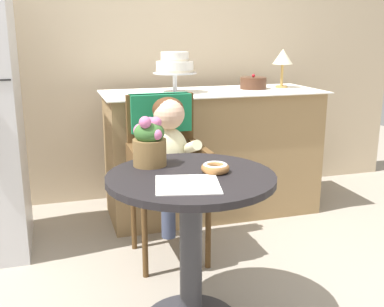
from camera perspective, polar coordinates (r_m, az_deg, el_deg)
The scene contains 11 objects.
back_wall at distance 3.67m, azimuth -8.73°, elevation 15.31°, with size 4.80×0.10×2.70m, color #C1AD8E.
cafe_table at distance 2.02m, azimuth -0.14°, elevation -8.35°, with size 0.72×0.72×0.72m.
wicker_chair at distance 2.69m, azimuth -3.45°, elevation 0.48°, with size 0.42×0.45×0.95m.
seated_child at distance 2.53m, azimuth -2.65°, elevation 0.49°, with size 0.27×0.32×0.73m.
paper_napkin at distance 1.81m, azimuth -0.56°, elevation -3.84°, with size 0.25×0.25×0.00m, color white.
donut_front at distance 1.97m, azimuth 2.93°, elevation -1.77°, with size 0.12×0.12×0.04m.
flower_vase at distance 2.06m, azimuth -5.35°, elevation 1.54°, with size 0.15×0.15×0.23m.
display_counter at distance 3.37m, azimuth 2.52°, elevation 0.16°, with size 1.56×0.62×0.90m.
tiered_cake_stand at distance 3.19m, azimuth -2.14°, elevation 10.78°, with size 0.30×0.30×0.28m.
round_layer_cake at distance 3.45m, azimuth 7.57°, elevation 8.62°, with size 0.19×0.19×0.11m.
table_lamp at distance 3.55m, azimuth 11.15°, elevation 11.47°, with size 0.15×0.15×0.28m.
Camera 1 is at (-0.53, -1.78, 1.30)m, focal length 43.17 mm.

